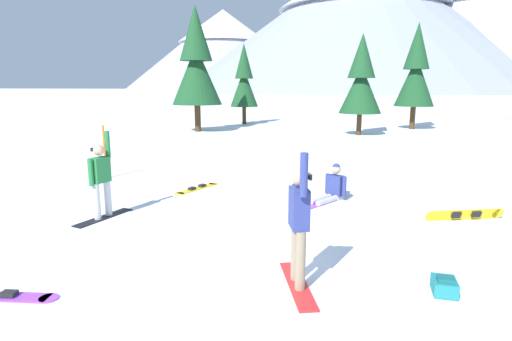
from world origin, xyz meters
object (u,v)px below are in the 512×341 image
(snowboarder_background, at_px, (332,188))
(trail_marker_pole, at_px, (105,152))
(snowboarder_midground, at_px, (101,179))
(pine_tree_slender, at_px, (416,72))
(backpack_teal, at_px, (444,285))
(loose_snowboard_near_right, at_px, (465,215))
(loose_snowboard_far_spare, at_px, (197,188))
(pine_tree_leaning, at_px, (196,64))
(snowboarder_foreground, at_px, (299,223))
(pine_tree_broad, at_px, (361,80))
(pine_tree_short, at_px, (244,81))

(snowboarder_background, bearing_deg, trail_marker_pole, 172.41)
(snowboarder_midground, xyz_separation_m, snowboarder_background, (4.84, 2.75, -0.58))
(snowboarder_midground, height_order, pine_tree_slender, pine_tree_slender)
(backpack_teal, bearing_deg, snowboarder_midground, 164.29)
(loose_snowboard_near_right, bearing_deg, loose_snowboard_far_spare, 169.40)
(snowboarder_background, bearing_deg, loose_snowboard_far_spare, 175.60)
(snowboarder_midground, height_order, pine_tree_leaning, pine_tree_leaning)
(snowboarder_foreground, height_order, trail_marker_pole, snowboarder_foreground)
(snowboarder_midground, height_order, loose_snowboard_near_right, snowboarder_midground)
(trail_marker_pole, distance_m, pine_tree_broad, 16.53)
(backpack_teal, bearing_deg, pine_tree_short, 111.50)
(backpack_teal, bearing_deg, pine_tree_leaning, 120.50)
(snowboarder_foreground, distance_m, trail_marker_pole, 9.18)
(pine_tree_leaning, xyz_separation_m, pine_tree_slender, (13.69, 5.06, -0.44))
(snowboarder_midground, relative_size, loose_snowboard_far_spare, 1.13)
(pine_tree_leaning, bearing_deg, backpack_teal, -59.50)
(pine_tree_slender, bearing_deg, backpack_teal, -95.00)
(snowboarder_foreground, relative_size, pine_tree_broad, 0.34)
(snowboarder_midground, bearing_deg, snowboarder_background, 29.55)
(loose_snowboard_far_spare, xyz_separation_m, trail_marker_pole, (-3.38, 0.67, 0.82))
(snowboarder_background, xyz_separation_m, loose_snowboard_far_spare, (-3.82, 0.29, -0.30))
(loose_snowboard_near_right, relative_size, trail_marker_pole, 1.04)
(trail_marker_pole, bearing_deg, pine_tree_broad, 61.71)
(pine_tree_broad, bearing_deg, snowboarder_foreground, -91.97)
(snowboarder_background, xyz_separation_m, pine_tree_short, (-8.17, 20.95, 2.99))
(backpack_teal, height_order, trail_marker_pole, trail_marker_pole)
(snowboarder_foreground, bearing_deg, pine_tree_short, 107.23)
(backpack_teal, distance_m, pine_tree_short, 27.70)
(snowboarder_background, xyz_separation_m, loose_snowboard_near_right, (2.97, -0.98, -0.19))
(snowboarder_background, relative_size, backpack_teal, 3.21)
(snowboarder_midground, xyz_separation_m, pine_tree_slender, (8.92, 22.74, 2.94))
(snowboarder_background, bearing_deg, snowboarder_midground, -150.45)
(trail_marker_pole, bearing_deg, snowboarder_midground, -57.52)
(trail_marker_pole, height_order, pine_tree_broad, pine_tree_broad)
(snowboarder_midground, height_order, pine_tree_broad, pine_tree_broad)
(loose_snowboard_far_spare, height_order, pine_tree_leaning, pine_tree_leaning)
(loose_snowboard_far_spare, relative_size, backpack_teal, 3.24)
(trail_marker_pole, xyz_separation_m, pine_tree_broad, (7.75, 14.40, 2.38))
(snowboarder_foreground, relative_size, pine_tree_leaning, 0.26)
(trail_marker_pole, distance_m, pine_tree_leaning, 14.59)
(loose_snowboard_near_right, distance_m, backpack_teal, 3.82)
(loose_snowboard_near_right, xyz_separation_m, pine_tree_slender, (1.10, 20.97, 3.71))
(pine_tree_leaning, bearing_deg, pine_tree_broad, 2.44)
(trail_marker_pole, bearing_deg, pine_tree_slender, 59.36)
(pine_tree_broad, bearing_deg, backpack_teal, -86.10)
(loose_snowboard_far_spare, xyz_separation_m, backpack_teal, (5.74, -4.94, 0.09))
(loose_snowboard_far_spare, bearing_deg, backpack_teal, -40.72)
(loose_snowboard_far_spare, xyz_separation_m, pine_tree_broad, (4.37, 15.07, 3.20))
(snowboarder_foreground, height_order, backpack_teal, snowboarder_foreground)
(snowboarder_background, height_order, pine_tree_broad, pine_tree_broad)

